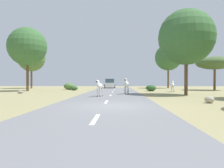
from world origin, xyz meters
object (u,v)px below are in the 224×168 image
Objects in this scene: tree_3 at (27,47)px; bush_1 at (74,88)px; tree_6 at (168,57)px; tree_7 at (215,63)px; car_0 at (110,84)px; bush_0 at (69,86)px; rock_1 at (20,92)px; zebra_0 at (100,86)px; zebra_2 at (173,85)px; bush_3 at (151,88)px; tree_2 at (186,37)px; tree_1 at (31,58)px; zebra_1 at (126,84)px; rock_0 at (209,100)px.

bush_1 is (5.80, 2.54, -5.69)m from tree_3.
tree_7 is (4.82, -8.78, -1.88)m from tree_6.
bush_0 is (-6.10, -6.96, -0.31)m from car_0.
bush_0 is 10.77m from rock_1.
zebra_2 is at bearing -120.98° from zebra_0.
bush_3 reaches higher than bush_1.
tree_2 is at bearing -148.32° from zebra_0.
bush_0 is (-14.81, 6.05, -0.33)m from zebra_2.
zebra_0 is 0.18× the size of tree_1.
tree_6 is at bearing 23.10° from bush_0.
zebra_1 reaches higher than bush_3.
rock_0 is at bearing -97.24° from tree_2.
tree_6 reaches higher than zebra_2.
tree_3 reaches higher than tree_1.
zebra_0 is at bearing -67.44° from bush_0.
bush_1 is (-16.00, -9.97, -5.58)m from tree_6.
tree_1 is 13.76× the size of rock_0.
zebra_0 is 21.23m from tree_7.
tree_6 reaches higher than car_0.
rock_0 is (-3.76, -27.30, -5.69)m from tree_6.
tree_7 reaches higher than zebra_1.
bush_0 is 1.65× the size of bush_1.
bush_1 is (1.32, -2.58, -0.21)m from bush_0.
tree_2 is 19.68m from bush_0.
car_0 is at bearing 48.77° from tree_3.
car_0 is 15.48m from tree_1.
tree_6 is at bearing -104.01° from zebra_0.
car_0 is (-8.70, 13.00, -0.02)m from zebra_2.
zebra_0 is 1.04× the size of zebra_2.
tree_3 is (4.06, -10.75, 0.30)m from tree_1.
bush_0 is 2.97× the size of rock_0.
zebra_2 reaches higher than bush_3.
car_0 is at bearing -73.15° from zebra_1.
car_0 is 2.49× the size of bush_0.
tree_1 is at bearing 154.27° from bush_3.
tree_2 is 4.71× the size of bush_0.
rock_0 is at bearing -55.72° from bush_0.
tree_3 is at bearing -69.31° from tree_1.
zebra_2 is 0.33× the size of car_0.
car_0 is 16.86m from tree_3.
car_0 is 19.55m from rock_1.
tree_2 reaches higher than zebra_0.
car_0 is 0.51× the size of tree_3.
rock_0 is (12.24, -17.33, -0.11)m from bush_1.
car_0 reaches higher than zebra_0.
zebra_0 is 2.67× the size of rock_1.
tree_6 reaches higher than rock_1.
tree_7 is at bearing 7.97° from tree_3.
zebra_0 is 4.14m from zebra_1.
zebra_2 is 19.98m from tree_3.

